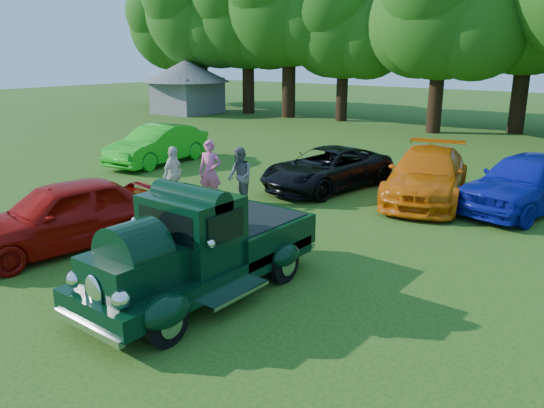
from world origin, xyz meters
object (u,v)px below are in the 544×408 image
Objects in this scene: red_convertible at (63,215)px; back_car_lime at (158,145)px; spectator_grey at (240,176)px; gazebo at (187,80)px; back_car_orange at (427,175)px; hero_pickup at (202,251)px; spectator_white at (173,175)px; back_car_blue at (527,182)px; spectator_pink at (210,172)px; back_car_black at (327,169)px.

back_car_lime is (-5.89, 7.77, -0.02)m from red_convertible.
gazebo reaches higher than spectator_grey.
red_convertible is 10.48m from back_car_orange.
gazebo is at bearing 137.28° from hero_pickup.
gazebo is at bearing 28.43° from spectator_white.
hero_pickup is 4.27m from red_convertible.
back_car_blue is (3.37, 9.58, -0.01)m from hero_pickup.
back_car_orange is 3.09× the size of spectator_grey.
spectator_pink reaches higher than spectator_white.
back_car_blue is 29.04m from gazebo.
spectator_pink is at bearing -41.68° from gazebo.
spectator_grey is at bearing -132.11° from back_car_blue.
back_car_lime is at bearing -175.28° from spectator_grey.
back_car_blue is at bearing 59.12° from spectator_grey.
spectator_pink reaches higher than back_car_orange.
gazebo is (-23.13, 21.36, 1.55)m from hero_pickup.
back_car_black is (1.76, 8.52, -0.12)m from red_convertible.
back_car_blue is 10.24m from spectator_white.
back_car_orange is at bearing -66.13° from spectator_white.
spectator_grey is (-0.99, -3.26, 0.18)m from back_car_black.
back_car_lime is at bearing -165.91° from back_car_black.
red_convertible is 0.96× the size of back_car_black.
back_car_lime is 7.12m from spectator_grey.
back_car_lime is 0.95× the size of back_car_blue.
back_car_blue reaches higher than red_convertible.
red_convertible is 2.72× the size of spectator_white.
back_car_blue reaches higher than back_car_black.
back_car_orange is 5.75m from spectator_grey.
spectator_pink reaches higher than back_car_black.
hero_pickup is 2.91× the size of spectator_white.
spectator_white is at bearing 110.74° from red_convertible.
red_convertible is at bearing 174.70° from spectator_white.
spectator_grey is (0.78, 0.45, -0.10)m from spectator_pink.
hero_pickup is at bearing -64.71° from back_car_black.
gazebo is at bearing 139.75° from red_convertible.
back_car_lime is 13.67m from back_car_blue.
hero_pickup is 1.07× the size of red_convertible.
spectator_pink is 0.30× the size of gazebo.
spectator_grey is at bearing -151.27° from back_car_orange.
back_car_blue is at bearing -3.06° from back_car_orange.
back_car_black is 2.83× the size of spectator_white.
hero_pickup is at bearing -44.49° from back_car_lime.
gazebo is at bearing 165.57° from spectator_grey.
hero_pickup is 8.63m from back_car_black.
spectator_grey is at bearing -98.32° from back_car_black.
spectator_white is at bearing -112.82° from back_car_black.
red_convertible is at bearing -113.68° from back_car_blue.
spectator_grey is at bearing 124.82° from hero_pickup.
back_car_black is at bearing 40.72° from spectator_pink.
gazebo reaches higher than back_car_blue.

